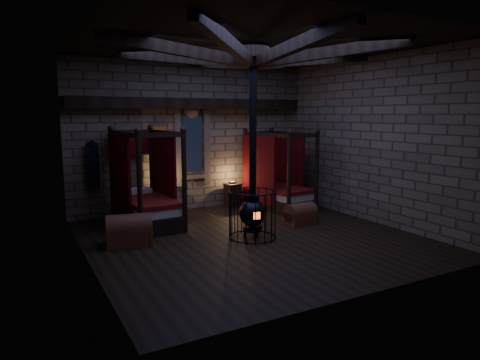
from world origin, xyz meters
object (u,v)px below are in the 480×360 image
bed_right (277,190)px  bed_left (146,202)px  trunk_left (129,231)px  trunk_right (300,215)px  stove (252,210)px

bed_right → bed_left: bearing=174.9°
trunk_left → trunk_right: trunk_left is taller
stove → bed_left: bearing=137.8°
bed_left → stove: stove is taller
bed_left → trunk_left: (-0.80, -1.49, -0.28)m
trunk_right → stove: bearing=-167.3°
trunk_right → bed_right: bearing=70.1°
trunk_left → stove: 2.69m
trunk_left → trunk_right: size_ratio=1.29×
stove → bed_right: bearing=58.3°
bed_left → trunk_right: bed_left is taller
bed_right → trunk_right: 1.99m
bed_left → trunk_right: bearing=-31.5°
trunk_right → stove: size_ratio=0.20×
bed_left → trunk_left: bed_left is taller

